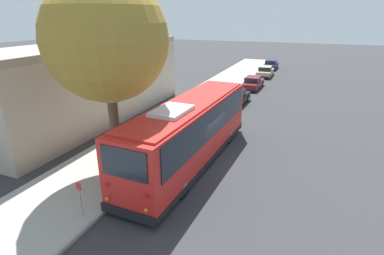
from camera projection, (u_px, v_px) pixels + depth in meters
ground_plane at (201, 161)px, 16.10m from camera, size 160.00×160.00×0.00m
sidewalk_slab at (133, 147)px, 17.56m from camera, size 80.00×4.47×0.15m
curb_strip at (168, 154)px, 16.75m from camera, size 80.00×0.14×0.15m
shuttle_bus at (190, 129)px, 15.29m from camera, size 11.38×2.90×3.51m
parked_sedan_black at (235, 98)px, 26.00m from camera, size 4.61×1.89×1.32m
parked_sedan_maroon at (253, 83)px, 31.95m from camera, size 4.40×1.78×1.27m
parked_sedan_tan at (265, 72)px, 38.24m from camera, size 4.31×1.82×1.31m
parked_sedan_navy at (271, 65)px, 43.67m from camera, size 4.12×1.77×1.29m
street_tree at (107, 31)px, 13.00m from camera, size 5.50×5.50×9.77m
sign_post_near at (81, 199)px, 11.14m from camera, size 0.06×0.22×1.46m
sign_post_far at (103, 180)px, 12.29m from camera, size 0.06×0.22×1.59m
fire_hydrant at (209, 104)px, 24.41m from camera, size 0.22×0.22×0.81m
building_backdrop at (73, 82)px, 22.68m from camera, size 17.84×8.72×5.53m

